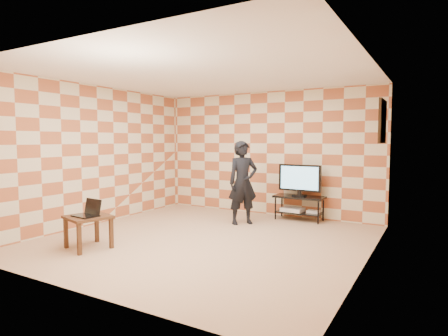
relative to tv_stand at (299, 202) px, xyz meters
The scene contains 14 objects.
floor 2.41m from the tv_stand, 110.86° to the right, with size 5.00×5.00×0.00m, color tan.
wall_back 1.33m from the tv_stand, 162.05° to the left, with size 5.00×0.02×2.70m, color beige.
wall_front 4.90m from the tv_stand, 100.18° to the right, with size 5.00×0.02×2.70m, color beige.
wall_left 4.14m from the tv_stand, 146.39° to the right, with size 0.02×5.00×2.70m, color beige.
wall_right 2.94m from the tv_stand, 53.41° to the right, with size 0.02×5.00×2.70m, color beige.
ceiling 3.33m from the tv_stand, 110.86° to the right, with size 5.00×5.00×0.02m, color white.
wall_art 2.37m from the tv_stand, 22.60° to the right, with size 0.04×0.72×0.72m.
tv_stand is the anchor object (origin of this frame).
tv 0.49m from the tv_stand, 87.58° to the right, with size 0.89×0.18×0.64m.
dvd_player 0.21m from the tv_stand, behind, with size 0.44×0.31×0.07m, color silver.
game_console 0.33m from the tv_stand, ahead, with size 0.24×0.17×0.05m, color silver.
side_table 4.12m from the tv_stand, 121.23° to the right, with size 0.73×0.73×0.50m.
laptop 4.13m from the tv_stand, 120.95° to the right, with size 0.40×0.33×0.25m.
person 1.30m from the tv_stand, 134.17° to the right, with size 0.59×0.39×1.63m, color black.
Camera 1 is at (3.29, -5.13, 1.65)m, focal length 30.00 mm.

